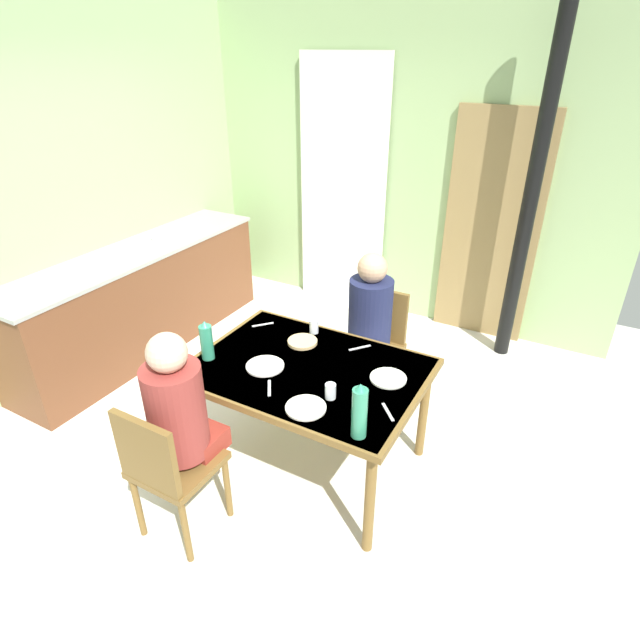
# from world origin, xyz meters

# --- Properties ---
(ground_plane) EXTENTS (6.09, 6.09, 0.00)m
(ground_plane) POSITION_xyz_m (0.00, 0.00, 0.00)
(ground_plane) COLOR silver
(wall_back) EXTENTS (4.10, 0.10, 2.82)m
(wall_back) POSITION_xyz_m (0.00, 2.34, 1.41)
(wall_back) COLOR #9BBA7D
(wall_back) RESTS_ON ground_plane
(wall_left) EXTENTS (0.10, 3.52, 2.82)m
(wall_left) POSITION_xyz_m (-1.95, 0.59, 1.41)
(wall_left) COLOR #9CBB7F
(wall_left) RESTS_ON ground_plane
(door_wooden) EXTENTS (0.80, 0.05, 2.00)m
(door_wooden) POSITION_xyz_m (0.92, 2.26, 1.00)
(door_wooden) COLOR olive
(door_wooden) RESTS_ON ground_plane
(stove_pipe_column) EXTENTS (0.12, 0.12, 2.82)m
(stove_pipe_column) POSITION_xyz_m (1.22, 1.99, 1.41)
(stove_pipe_column) COLOR black
(stove_pipe_column) RESTS_ON ground_plane
(curtain_panel) EXTENTS (0.90, 0.03, 2.37)m
(curtain_panel) POSITION_xyz_m (-0.52, 2.24, 1.19)
(curtain_panel) COLOR white
(curtain_panel) RESTS_ON ground_plane
(kitchen_counter) EXTENTS (0.61, 2.49, 0.91)m
(kitchen_counter) POSITION_xyz_m (-1.62, 0.56, 0.45)
(kitchen_counter) COLOR brown
(kitchen_counter) RESTS_ON ground_plane
(dining_table) EXTENTS (1.35, 0.98, 0.73)m
(dining_table) POSITION_xyz_m (0.41, -0.02, 0.66)
(dining_table) COLOR brown
(dining_table) RESTS_ON ground_plane
(chair_near_diner) EXTENTS (0.40, 0.40, 0.87)m
(chair_near_diner) POSITION_xyz_m (0.06, -0.86, 0.50)
(chair_near_diner) COLOR brown
(chair_near_diner) RESTS_ON ground_plane
(chair_far_diner) EXTENTS (0.40, 0.40, 0.87)m
(chair_far_diner) POSITION_xyz_m (0.49, 0.82, 0.50)
(chair_far_diner) COLOR brown
(chair_far_diner) RESTS_ON ground_plane
(person_near_diner) EXTENTS (0.30, 0.37, 0.77)m
(person_near_diner) POSITION_xyz_m (0.06, -0.73, 0.78)
(person_near_diner) COLOR maroon
(person_near_diner) RESTS_ON ground_plane
(person_far_diner) EXTENTS (0.30, 0.37, 0.77)m
(person_far_diner) POSITION_xyz_m (0.49, 0.68, 0.78)
(person_far_diner) COLOR #222340
(person_far_diner) RESTS_ON ground_plane
(water_bottle_green_near) EXTENTS (0.08, 0.08, 0.31)m
(water_bottle_green_near) POSITION_xyz_m (0.93, -0.41, 0.87)
(water_bottle_green_near) COLOR #36916C
(water_bottle_green_near) RESTS_ON dining_table
(water_bottle_green_far) EXTENTS (0.08, 0.08, 0.26)m
(water_bottle_green_far) POSITION_xyz_m (-0.17, -0.22, 0.85)
(water_bottle_green_far) COLOR #31926D
(water_bottle_green_far) RESTS_ON dining_table
(dinner_plate_near_left) EXTENTS (0.23, 0.23, 0.01)m
(dinner_plate_near_left) POSITION_xyz_m (0.19, -0.14, 0.74)
(dinner_plate_near_left) COLOR white
(dinner_plate_near_left) RESTS_ON dining_table
(dinner_plate_near_right) EXTENTS (0.21, 0.21, 0.01)m
(dinner_plate_near_right) POSITION_xyz_m (0.87, 0.10, 0.74)
(dinner_plate_near_right) COLOR white
(dinner_plate_near_right) RESTS_ON dining_table
(dinner_plate_far_center) EXTENTS (0.22, 0.22, 0.01)m
(dinner_plate_far_center) POSITION_xyz_m (0.60, -0.36, 0.74)
(dinner_plate_far_center) COLOR white
(dinner_plate_far_center) RESTS_ON dining_table
(drinking_glass_by_near_diner) EXTENTS (0.06, 0.06, 0.09)m
(drinking_glass_by_near_diner) POSITION_xyz_m (0.67, -0.21, 0.77)
(drinking_glass_by_near_diner) COLOR silver
(drinking_glass_by_near_diner) RESTS_ON dining_table
(drinking_glass_by_far_diner) EXTENTS (0.06, 0.06, 0.09)m
(drinking_glass_by_far_diner) POSITION_xyz_m (0.24, 0.36, 0.78)
(drinking_glass_by_far_diner) COLOR silver
(drinking_glass_by_far_diner) RESTS_ON dining_table
(drinking_glass_spare_center) EXTENTS (0.06, 0.06, 0.11)m
(drinking_glass_spare_center) POSITION_xyz_m (0.87, -0.31, 0.78)
(drinking_glass_spare_center) COLOR silver
(drinking_glass_spare_center) RESTS_ON dining_table
(bread_plate_sliced) EXTENTS (0.19, 0.19, 0.02)m
(bread_plate_sliced) POSITION_xyz_m (0.24, 0.21, 0.74)
(bread_plate_sliced) COLOR #DBB77A
(bread_plate_sliced) RESTS_ON dining_table
(cutlery_knife_near) EXTENTS (0.11, 0.12, 0.00)m
(cutlery_knife_near) POSITION_xyz_m (-0.12, 0.28, 0.73)
(cutlery_knife_near) COLOR silver
(cutlery_knife_near) RESTS_ON dining_table
(cutlery_fork_near) EXTENTS (0.10, 0.13, 0.00)m
(cutlery_fork_near) POSITION_xyz_m (0.33, -0.30, 0.73)
(cutlery_fork_near) COLOR silver
(cutlery_fork_near) RESTS_ON dining_table
(cutlery_knife_far) EXTENTS (0.11, 0.13, 0.00)m
(cutlery_knife_far) POSITION_xyz_m (0.59, 0.33, 0.73)
(cutlery_knife_far) COLOR silver
(cutlery_knife_far) RESTS_ON dining_table
(cutlery_fork_far) EXTENTS (0.11, 0.12, 0.00)m
(cutlery_fork_far) POSITION_xyz_m (0.98, -0.18, 0.73)
(cutlery_fork_far) COLOR silver
(cutlery_fork_far) RESTS_ON dining_table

